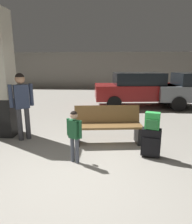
{
  "coord_description": "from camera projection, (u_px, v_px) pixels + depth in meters",
  "views": [
    {
      "loc": [
        0.55,
        -2.84,
        1.85
      ],
      "look_at": [
        0.26,
        1.3,
        0.85
      ],
      "focal_mm": 31.43,
      "sensor_mm": 36.0,
      "label": 1
    }
  ],
  "objects": [
    {
      "name": "adult",
      "position": [
        22.0,
        100.0,
        4.77
      ],
      "size": [
        0.48,
        0.37,
        1.66
      ],
      "color": "#38383D",
      "rests_on": "ground_plane"
    },
    {
      "name": "bench",
      "position": [
        108.0,
        125.0,
        4.71
      ],
      "size": [
        1.65,
        0.71,
        0.89
      ],
      "color": "brown",
      "rests_on": "ground_plane"
    },
    {
      "name": "backpack_bright",
      "position": [
        152.0,
        121.0,
        3.87
      ],
      "size": [
        0.32,
        0.26,
        0.34
      ],
      "color": "green",
      "rests_on": "suitcase"
    },
    {
      "name": "structural_pillar",
      "position": [
        1.0,
        76.0,
        4.98
      ],
      "size": [
        0.57,
        0.57,
        3.17
      ],
      "color": "black",
      "rests_on": "ground_plane"
    },
    {
      "name": "ground_plane",
      "position": [
        94.0,
        119.0,
        7.11
      ],
      "size": [
        18.0,
        18.0,
        0.1
      ],
      "primitive_type": "cube",
      "color": "gray"
    },
    {
      "name": "parked_car_near",
      "position": [
        140.0,
        89.0,
        8.83
      ],
      "size": [
        4.26,
        2.14,
        1.51
      ],
      "color": "maroon",
      "rests_on": "ground_plane"
    },
    {
      "name": "child",
      "position": [
        74.0,
        131.0,
        3.69
      ],
      "size": [
        0.31,
        0.26,
        1.03
      ],
      "color": "#4C5160",
      "rests_on": "ground_plane"
    },
    {
      "name": "suitcase",
      "position": [
        151.0,
        142.0,
        3.98
      ],
      "size": [
        0.42,
        0.3,
        0.6
      ],
      "color": "black",
      "rests_on": "ground_plane"
    },
    {
      "name": "garage_back_wall",
      "position": [
        103.0,
        71.0,
        15.36
      ],
      "size": [
        18.0,
        0.12,
        2.8
      ],
      "primitive_type": "cube",
      "color": "gray",
      "rests_on": "ground_plane"
    }
  ]
}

